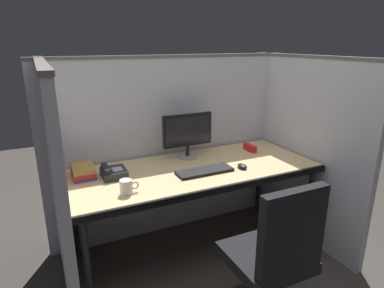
{
  "coord_description": "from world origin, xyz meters",
  "views": [
    {
      "loc": [
        -1.04,
        -1.83,
        1.67
      ],
      "look_at": [
        0.0,
        0.35,
        0.92
      ],
      "focal_mm": 30.74,
      "sensor_mm": 36.0,
      "label": 1
    }
  ],
  "objects_px": {
    "red_stapler": "(250,148)",
    "coffee_mug": "(127,187)",
    "keyboard_main": "(205,171)",
    "monitor_center": "(187,133)",
    "computer_mouse": "(242,166)",
    "desk_phone": "(113,172)",
    "desk": "(195,174)",
    "book_stack": "(83,171)",
    "office_chair": "(270,276)"
  },
  "relations": [
    {
      "from": "red_stapler",
      "to": "coffee_mug",
      "type": "xyz_separation_m",
      "value": [
        -1.22,
        -0.38,
        0.02
      ]
    },
    {
      "from": "keyboard_main",
      "to": "red_stapler",
      "type": "relative_size",
      "value": 2.87
    },
    {
      "from": "monitor_center",
      "to": "computer_mouse",
      "type": "height_order",
      "value": "monitor_center"
    },
    {
      "from": "desk_phone",
      "to": "keyboard_main",
      "type": "bearing_deg",
      "value": -18.19
    },
    {
      "from": "coffee_mug",
      "to": "desk",
      "type": "bearing_deg",
      "value": 19.09
    },
    {
      "from": "desk",
      "to": "book_stack",
      "type": "xyz_separation_m",
      "value": [
        -0.8,
        0.19,
        0.09
      ]
    },
    {
      "from": "desk",
      "to": "red_stapler",
      "type": "relative_size",
      "value": 12.67
    },
    {
      "from": "computer_mouse",
      "to": "desk",
      "type": "bearing_deg",
      "value": 155.01
    },
    {
      "from": "desk",
      "to": "keyboard_main",
      "type": "distance_m",
      "value": 0.12
    },
    {
      "from": "keyboard_main",
      "to": "desk_phone",
      "type": "distance_m",
      "value": 0.67
    },
    {
      "from": "office_chair",
      "to": "book_stack",
      "type": "bearing_deg",
      "value": 135.16
    },
    {
      "from": "red_stapler",
      "to": "desk_phone",
      "type": "distance_m",
      "value": 1.24
    },
    {
      "from": "computer_mouse",
      "to": "office_chair",
      "type": "bearing_deg",
      "value": -110.21
    },
    {
      "from": "monitor_center",
      "to": "desk",
      "type": "bearing_deg",
      "value": -101.38
    },
    {
      "from": "desk",
      "to": "office_chair",
      "type": "distance_m",
      "value": 0.93
    },
    {
      "from": "book_stack",
      "to": "coffee_mug",
      "type": "distance_m",
      "value": 0.45
    },
    {
      "from": "keyboard_main",
      "to": "computer_mouse",
      "type": "xyz_separation_m",
      "value": [
        0.3,
        -0.05,
        0.01
      ]
    },
    {
      "from": "desk",
      "to": "red_stapler",
      "type": "height_order",
      "value": "red_stapler"
    },
    {
      "from": "desk",
      "to": "monitor_center",
      "type": "height_order",
      "value": "monitor_center"
    },
    {
      "from": "keyboard_main",
      "to": "coffee_mug",
      "type": "distance_m",
      "value": 0.63
    },
    {
      "from": "monitor_center",
      "to": "red_stapler",
      "type": "distance_m",
      "value": 0.61
    },
    {
      "from": "red_stapler",
      "to": "book_stack",
      "type": "xyz_separation_m",
      "value": [
        -1.43,
        0.01,
        0.02
      ]
    },
    {
      "from": "monitor_center",
      "to": "red_stapler",
      "type": "bearing_deg",
      "value": -7.9
    },
    {
      "from": "office_chair",
      "to": "keyboard_main",
      "type": "xyz_separation_m",
      "value": [
        -0.04,
        0.77,
        0.39
      ]
    },
    {
      "from": "monitor_center",
      "to": "book_stack",
      "type": "relative_size",
      "value": 1.95
    },
    {
      "from": "desk_phone",
      "to": "monitor_center",
      "type": "bearing_deg",
      "value": 12.97
    },
    {
      "from": "keyboard_main",
      "to": "computer_mouse",
      "type": "bearing_deg",
      "value": -9.76
    },
    {
      "from": "office_chair",
      "to": "red_stapler",
      "type": "bearing_deg",
      "value": 67.55
    },
    {
      "from": "desk",
      "to": "computer_mouse",
      "type": "bearing_deg",
      "value": -24.99
    },
    {
      "from": "computer_mouse",
      "to": "desk_phone",
      "type": "xyz_separation_m",
      "value": [
        -0.94,
        0.26,
        0.02
      ]
    },
    {
      "from": "monitor_center",
      "to": "red_stapler",
      "type": "xyz_separation_m",
      "value": [
        0.58,
        -0.08,
        -0.19
      ]
    },
    {
      "from": "office_chair",
      "to": "coffee_mug",
      "type": "height_order",
      "value": "office_chair"
    },
    {
      "from": "red_stapler",
      "to": "desk_phone",
      "type": "relative_size",
      "value": 0.79
    },
    {
      "from": "desk",
      "to": "office_chair",
      "type": "height_order",
      "value": "office_chair"
    },
    {
      "from": "monitor_center",
      "to": "computer_mouse",
      "type": "xyz_separation_m",
      "value": [
        0.27,
        -0.41,
        -0.2
      ]
    },
    {
      "from": "desk",
      "to": "book_stack",
      "type": "relative_size",
      "value": 8.6
    },
    {
      "from": "computer_mouse",
      "to": "book_stack",
      "type": "relative_size",
      "value": 0.43
    },
    {
      "from": "computer_mouse",
      "to": "desk_phone",
      "type": "height_order",
      "value": "desk_phone"
    },
    {
      "from": "keyboard_main",
      "to": "computer_mouse",
      "type": "relative_size",
      "value": 4.48
    },
    {
      "from": "desk_phone",
      "to": "book_stack",
      "type": "distance_m",
      "value": 0.21
    },
    {
      "from": "red_stapler",
      "to": "monitor_center",
      "type": "bearing_deg",
      "value": 172.1
    },
    {
      "from": "office_chair",
      "to": "coffee_mug",
      "type": "xyz_separation_m",
      "value": [
        -0.65,
        0.67,
        0.42
      ]
    },
    {
      "from": "desk_phone",
      "to": "computer_mouse",
      "type": "bearing_deg",
      "value": -15.56
    },
    {
      "from": "monitor_center",
      "to": "keyboard_main",
      "type": "distance_m",
      "value": 0.42
    },
    {
      "from": "computer_mouse",
      "to": "coffee_mug",
      "type": "xyz_separation_m",
      "value": [
        -0.92,
        -0.05,
        0.03
      ]
    },
    {
      "from": "desk",
      "to": "computer_mouse",
      "type": "height_order",
      "value": "computer_mouse"
    },
    {
      "from": "keyboard_main",
      "to": "office_chair",
      "type": "bearing_deg",
      "value": -87.33
    },
    {
      "from": "keyboard_main",
      "to": "monitor_center",
      "type": "bearing_deg",
      "value": 85.97
    },
    {
      "from": "monitor_center",
      "to": "office_chair",
      "type": "bearing_deg",
      "value": -89.47
    },
    {
      "from": "office_chair",
      "to": "desk",
      "type": "bearing_deg",
      "value": 100.06
    }
  ]
}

